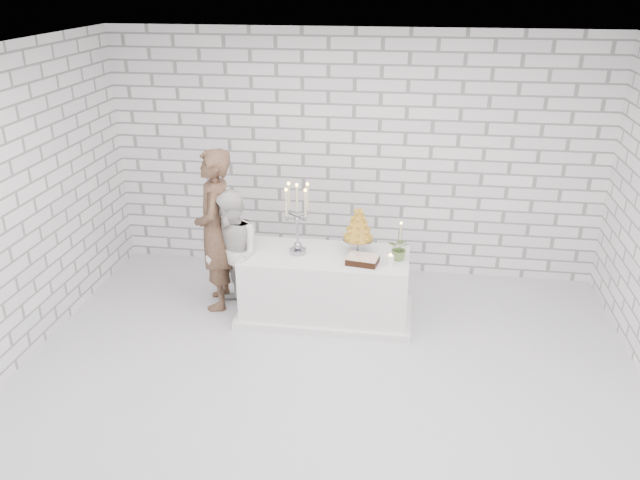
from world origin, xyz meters
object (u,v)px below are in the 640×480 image
(croquembouche, at_px, (358,230))
(bride, at_px, (232,254))
(cake_table, at_px, (325,285))
(groom, at_px, (215,230))
(candelabra, at_px, (297,219))

(croquembouche, bearing_deg, bride, -173.24)
(bride, bearing_deg, cake_table, 55.64)
(cake_table, distance_m, groom, 1.37)
(cake_table, height_order, groom, groom)
(candelabra, xyz_separation_m, croquembouche, (0.64, 0.11, -0.13))
(groom, bearing_deg, candelabra, 72.46)
(groom, distance_m, croquembouche, 1.60)
(croquembouche, bearing_deg, cake_table, -163.50)
(groom, distance_m, candelabra, 0.98)
(groom, relative_size, croquembouche, 3.47)
(candelabra, relative_size, croquembouche, 1.49)
(bride, distance_m, croquembouche, 1.41)
(groom, height_order, candelabra, groom)
(cake_table, xyz_separation_m, bride, (-1.03, -0.06, 0.34))
(cake_table, bearing_deg, bride, -176.59)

